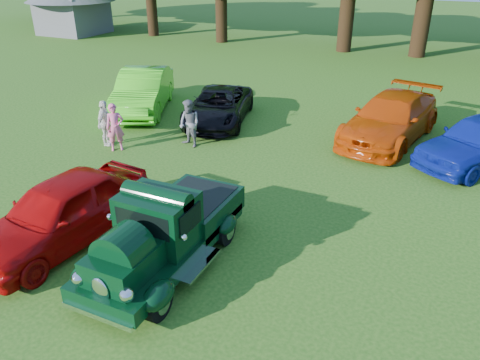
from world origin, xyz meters
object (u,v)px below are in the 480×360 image
at_px(hero_pickup, 166,233).
at_px(gazebo, 71,0).
at_px(spectator_white, 105,123).
at_px(red_convertible, 62,211).
at_px(back_car_orange, 391,118).
at_px(spectator_grey, 189,124).
at_px(back_car_lime, 143,91).
at_px(back_car_black, 218,106).
at_px(spectator_pink, 115,127).

distance_m(hero_pickup, gazebo, 30.82).
bearing_deg(spectator_white, red_convertible, -165.11).
relative_size(hero_pickup, back_car_orange, 0.83).
bearing_deg(hero_pickup, spectator_grey, 116.60).
bearing_deg(back_car_lime, gazebo, 115.56).
xyz_separation_m(back_car_black, spectator_white, (-2.22, -3.55, 0.13)).
bearing_deg(red_convertible, spectator_grey, 99.42).
distance_m(back_car_black, spectator_pink, 4.09).
bearing_deg(spectator_pink, red_convertible, -105.58).
bearing_deg(spectator_white, back_car_lime, 0.71).
bearing_deg(gazebo, spectator_white, -44.82).
height_order(red_convertible, spectator_white, spectator_white).
height_order(back_car_black, spectator_grey, spectator_grey).
xyz_separation_m(back_car_lime, spectator_pink, (1.58, -3.65, -0.04)).
relative_size(back_car_orange, spectator_white, 3.45).
bearing_deg(red_convertible, back_car_orange, 65.89).
bearing_deg(back_car_black, spectator_white, -137.01).
bearing_deg(red_convertible, back_car_black, 100.23).
height_order(hero_pickup, red_convertible, hero_pickup).
bearing_deg(back_car_orange, gazebo, 164.65).
bearing_deg(spectator_white, hero_pickup, -146.36).
bearing_deg(back_car_orange, back_car_black, -161.03).
relative_size(hero_pickup, back_car_black, 0.97).
bearing_deg(gazebo, red_convertible, -47.56).
bearing_deg(spectator_pink, back_car_lime, 71.55).
bearing_deg(back_car_lime, back_car_orange, -18.69).
distance_m(back_car_lime, spectator_pink, 3.98).
relative_size(hero_pickup, red_convertible, 1.00).
height_order(red_convertible, back_car_black, red_convertible).
bearing_deg(hero_pickup, spectator_white, 139.38).
distance_m(back_car_orange, spectator_grey, 6.56).
relative_size(back_car_orange, spectator_pink, 3.39).
height_order(back_car_lime, spectator_white, back_car_lime).
xyz_separation_m(back_car_orange, spectator_pink, (-7.58, -4.57, 0.01)).
relative_size(back_car_lime, spectator_white, 3.27).
relative_size(back_car_lime, spectator_pink, 3.21).
bearing_deg(gazebo, back_car_black, -34.72).
distance_m(back_car_lime, back_car_orange, 9.21).
bearing_deg(back_car_orange, back_car_lime, -163.25).
height_order(back_car_black, spectator_pink, spectator_pink).
bearing_deg(spectator_white, back_car_orange, -77.50).
xyz_separation_m(hero_pickup, gazebo, (-22.19, 21.33, 1.69)).
height_order(back_car_lime, back_car_orange, back_car_lime).
bearing_deg(spectator_grey, spectator_pink, -128.36).
bearing_deg(back_car_lime, hero_pickup, -76.12).
bearing_deg(back_car_black, hero_pickup, -84.21).
xyz_separation_m(red_convertible, back_car_orange, (5.31, 9.16, 0.02)).
distance_m(hero_pickup, spectator_white, 6.97).
bearing_deg(back_car_black, red_convertible, -100.77).
height_order(spectator_grey, spectator_white, spectator_grey).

